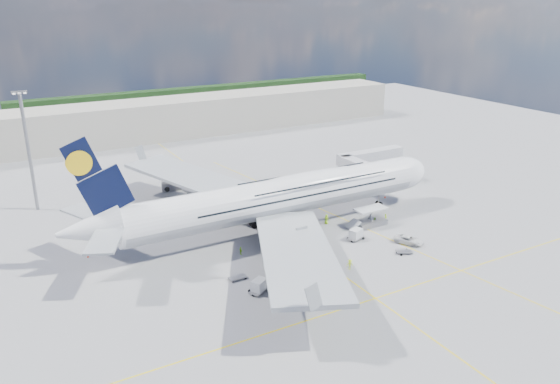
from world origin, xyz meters
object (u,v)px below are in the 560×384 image
jet_bridge (367,161)px  service_van (409,240)px  dolly_row_a (283,293)px  crew_van (326,219)px  dolly_nose_near (356,234)px  cargo_loader (369,220)px  dolly_row_b (280,253)px  dolly_back (259,286)px  catering_truck_inner (187,211)px  cone_nose (385,197)px  dolly_row_c (238,277)px  cone_wing_right_inner (311,260)px  cone_wing_left_outer (212,199)px  catering_truck_outer (177,181)px  crew_nose (386,218)px  light_mast (28,150)px  dolly_nose_far (404,252)px  baggage_tug (289,251)px  crew_tug (350,264)px  crew_wing (241,251)px  cone_wing_right_outer (291,293)px  cone_tail (88,256)px  airliner (280,197)px  crew_loader (375,221)px  cone_wing_left_inner (231,202)px

jet_bridge → service_van: jet_bridge is taller
dolly_row_a → crew_van: size_ratio=1.50×
dolly_nose_near → crew_van: size_ratio=1.85×
cargo_loader → dolly_row_b: bearing=-170.2°
dolly_back → jet_bridge: bearing=5.4°
catering_truck_inner → cone_nose: 44.91m
dolly_row_c → cone_wing_right_inner: 13.87m
cone_nose → cone_wing_right_inner: size_ratio=1.06×
cone_wing_left_outer → catering_truck_outer: bearing=112.1°
cargo_loader → dolly_row_c: (-32.50, -7.16, -0.93)m
cargo_loader → catering_truck_inner: catering_truck_inner is taller
dolly_row_c → crew_nose: (36.38, 6.81, 0.59)m
light_mast → cone_nose: (69.89, -31.27, -12.96)m
dolly_nose_far → baggage_tug: size_ratio=1.04×
jet_bridge → crew_nose: jet_bridge is taller
light_mast → crew_tug: size_ratio=13.94×
crew_wing → crew_van: size_ratio=0.75×
catering_truck_inner → cone_wing_right_outer: size_ratio=11.44×
dolly_row_c → dolly_row_b: bearing=17.3°
crew_nose → catering_truck_inner: bearing=126.6°
crew_van → cone_wing_left_outer: 28.47m
crew_nose → cone_nose: size_ratio=3.56×
service_van → crew_tug: size_ratio=2.91×
dolly_row_c → cone_wing_right_outer: bearing=-61.0°
light_mast → jet_bridge: bearing=-19.0°
cargo_loader → crew_wing: cargo_loader is taller
dolly_row_c → cone_tail: size_ratio=5.98×
service_van → dolly_nose_far: bearing=-170.3°
cargo_loader → airliner: bearing=156.8°
light_mast → dolly_row_c: light_mast is taller
dolly_back → airliner: bearing=23.9°
airliner → crew_loader: 20.17m
dolly_nose_near → crew_van: dolly_nose_near is taller
dolly_nose_far → crew_loader: size_ratio=2.03×
baggage_tug → airliner: bearing=86.5°
dolly_row_c → service_van: service_van is taller
dolly_row_a → cone_wing_right_outer: dolly_row_a is taller
catering_truck_inner → cone_wing_right_outer: bearing=-72.6°
baggage_tug → crew_tug: bearing=-39.0°
crew_nose → cone_wing_right_inner: bearing=176.1°
jet_bridge → dolly_row_b: 42.45m
crew_tug → cone_tail: (-37.41, 26.28, -0.68)m
cargo_loader → dolly_row_a: cargo_loader is taller
cone_nose → crew_van: bearing=-163.5°
baggage_tug → cone_tail: (-31.20, 16.66, -0.54)m
airliner → jet_bridge: bearing=20.3°
cone_wing_right_inner → cone_wing_left_outer: bearing=94.9°
jet_bridge → cargo_loader: (-12.99, -18.04, -5.60)m
crew_wing → cone_wing_right_outer: bearing=176.5°
crew_van → cone_wing_left_inner: bearing=-0.6°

